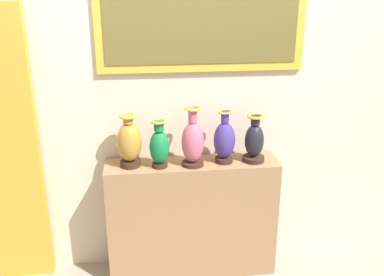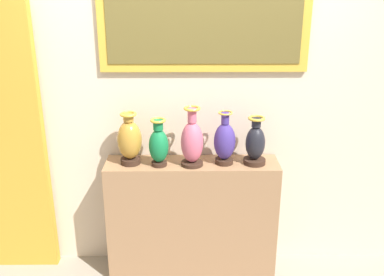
{
  "view_description": "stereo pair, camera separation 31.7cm",
  "coord_description": "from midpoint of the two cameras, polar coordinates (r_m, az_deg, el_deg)",
  "views": [
    {
      "loc": [
        -0.34,
        -2.96,
        2.21
      ],
      "look_at": [
        0.0,
        0.0,
        1.11
      ],
      "focal_mm": 41.62,
      "sensor_mm": 36.0,
      "label": 1
    },
    {
      "loc": [
        -0.03,
        -2.98,
        2.21
      ],
      "look_at": [
        0.0,
        0.0,
        1.11
      ],
      "focal_mm": 41.62,
      "sensor_mm": 36.0,
      "label": 2
    }
  ],
  "objects": [
    {
      "name": "ground_plane",
      "position": [
        3.71,
        -2.55,
        -16.36
      ],
      "size": [
        9.46,
        9.46,
        0.0
      ],
      "primitive_type": "plane",
      "color": "gray"
    },
    {
      "name": "display_shelf",
      "position": [
        3.45,
        -2.67,
        -10.23
      ],
      "size": [
        1.27,
        0.3,
        0.92
      ],
      "primitive_type": "cube",
      "color": "#99704C",
      "rests_on": "ground_plane"
    },
    {
      "name": "back_wall",
      "position": [
        3.26,
        -3.19,
        8.09
      ],
      "size": [
        3.46,
        0.14,
        3.01
      ],
      "color": "beige",
      "rests_on": "ground_plane"
    },
    {
      "name": "curtain_gold",
      "position": [
        3.47,
        -25.29,
        -1.69
      ],
      "size": [
        0.47,
        0.08,
        2.05
      ],
      "primitive_type": "cube",
      "color": "gold",
      "rests_on": "ground_plane"
    },
    {
      "name": "vase_ochre",
      "position": [
        3.17,
        -10.9,
        -0.65
      ],
      "size": [
        0.18,
        0.18,
        0.38
      ],
      "color": "#382319",
      "rests_on": "display_shelf"
    },
    {
      "name": "vase_emerald",
      "position": [
        3.14,
        -7.11,
        -1.09
      ],
      "size": [
        0.14,
        0.14,
        0.35
      ],
      "color": "#382319",
      "rests_on": "display_shelf"
    },
    {
      "name": "vase_rose",
      "position": [
        3.14,
        -2.78,
        -0.53
      ],
      "size": [
        0.16,
        0.16,
        0.43
      ],
      "color": "#382319",
      "rests_on": "display_shelf"
    },
    {
      "name": "vase_indigo",
      "position": [
        3.19,
        1.34,
        -0.38
      ],
      "size": [
        0.15,
        0.15,
        0.39
      ],
      "color": "#382319",
      "rests_on": "display_shelf"
    },
    {
      "name": "vase_onyx",
      "position": [
        3.23,
        5.21,
        -0.49
      ],
      "size": [
        0.16,
        0.16,
        0.35
      ],
      "color": "#382319",
      "rests_on": "display_shelf"
    }
  ]
}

